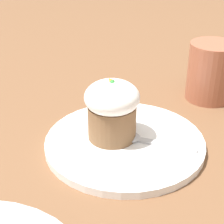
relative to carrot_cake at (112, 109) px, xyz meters
name	(u,v)px	position (x,y,z in m)	size (l,w,h in m)	color
ground_plane	(125,146)	(-0.01, -0.02, -0.06)	(4.00, 4.00, 0.00)	brown
dessert_plate	(125,143)	(-0.01, -0.02, -0.05)	(0.24, 0.24, 0.01)	white
carrot_cake	(112,109)	(0.00, 0.00, 0.00)	(0.08, 0.08, 0.10)	brown
spoon	(140,139)	(-0.02, -0.04, -0.05)	(0.09, 0.11, 0.01)	#B7B7BC
coffee_cup	(210,71)	(0.09, -0.22, -0.01)	(0.12, 0.09, 0.11)	#9E563D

